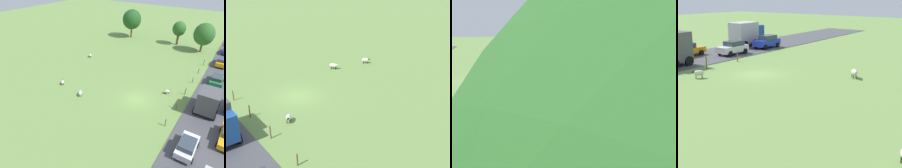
# 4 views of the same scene
# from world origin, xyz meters

# --- Properties ---
(ground_plane) EXTENTS (160.00, 160.00, 0.00)m
(ground_plane) POSITION_xyz_m (0.00, 0.00, 0.00)
(ground_plane) COLOR #6B8E47
(sheep_0) EXTENTS (1.06, 1.07, 0.74)m
(sheep_0) POSITION_xyz_m (-12.50, -2.98, 0.48)
(sheep_0) COLOR beige
(sheep_0) RESTS_ON ground_plane
(sheep_2) EXTENTS (0.93, 1.02, 0.71)m
(sheep_2) POSITION_xyz_m (3.23, 4.04, 0.47)
(sheep_2) COLOR beige
(sheep_2) RESTS_ON ground_plane
(sheep_3) EXTENTS (1.07, 1.18, 0.79)m
(sheep_3) POSITION_xyz_m (-7.74, -3.90, 0.53)
(sheep_3) COLOR beige
(sheep_3) RESTS_ON ground_plane
(fence_post_0) EXTENTS (0.12, 0.12, 1.09)m
(fence_post_0) POSITION_xyz_m (5.63, -3.14, 0.54)
(fence_post_0) COLOR brown
(fence_post_0) RESTS_ON ground_plane
(fence_post_1) EXTENTS (0.12, 0.12, 1.26)m
(fence_post_1) POSITION_xyz_m (5.63, 1.11, 0.63)
(fence_post_1) COLOR brown
(fence_post_1) RESTS_ON ground_plane
(fence_post_2) EXTENTS (0.12, 0.12, 1.19)m
(fence_post_2) POSITION_xyz_m (5.63, 5.37, 0.60)
(fence_post_2) COLOR brown
(fence_post_2) RESTS_ON ground_plane
(fence_post_3) EXTENTS (0.12, 0.12, 1.02)m
(fence_post_3) POSITION_xyz_m (5.63, 9.62, 0.51)
(fence_post_3) COLOR brown
(fence_post_3) RESTS_ON ground_plane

